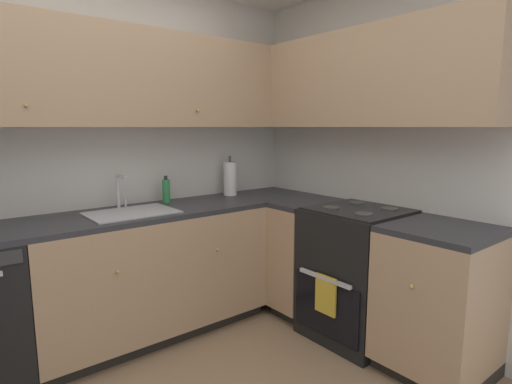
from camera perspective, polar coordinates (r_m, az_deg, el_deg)
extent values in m
cube|color=silver|center=(3.09, -24.25, 3.93)|extent=(3.74, 0.05, 2.51)
cube|color=silver|center=(2.98, 22.99, 3.86)|extent=(0.05, 3.20, 2.51)
cube|color=tan|center=(3.07, -14.21, -10.28)|extent=(1.62, 0.60, 0.79)
cube|color=black|center=(3.27, -14.13, -17.43)|extent=(1.62, 0.54, 0.09)
sphere|color=tan|center=(2.62, -18.62, -10.42)|extent=(0.02, 0.02, 0.02)
sphere|color=tan|center=(2.93, -5.32, -7.95)|extent=(0.02, 0.02, 0.02)
cube|color=#2D2D33|center=(2.96, -14.56, -2.74)|extent=(2.82, 0.60, 0.03)
cube|color=tan|center=(3.33, 7.10, -8.54)|extent=(0.60, 0.31, 0.79)
cube|color=black|center=(3.51, 7.31, -15.30)|extent=(0.54, 0.31, 0.09)
cube|color=tan|center=(2.74, 23.95, -13.20)|extent=(0.60, 0.57, 0.79)
cube|color=black|center=(2.95, 23.66, -20.97)|extent=(0.54, 0.57, 0.09)
sphere|color=tan|center=(2.43, 20.71, -12.12)|extent=(0.02, 0.02, 0.02)
cube|color=#2D2D33|center=(3.23, 7.24, -1.56)|extent=(0.60, 0.31, 0.03)
cube|color=#2D2D33|center=(2.62, 24.53, -4.81)|extent=(0.60, 0.57, 0.03)
cube|color=black|center=(3.06, 13.84, -10.87)|extent=(0.64, 0.62, 0.91)
cube|color=black|center=(2.89, 9.62, -15.50)|extent=(0.02, 0.55, 0.38)
cube|color=silver|center=(2.79, 9.43, -11.67)|extent=(0.02, 0.43, 0.02)
cube|color=black|center=(2.94, 14.17, -2.35)|extent=(0.59, 0.60, 0.01)
cube|color=black|center=(3.17, 17.55, -0.41)|extent=(0.03, 0.60, 0.15)
cylinder|color=#4C4C4C|center=(2.75, 14.67, -2.94)|extent=(0.11, 0.11, 0.01)
cylinder|color=#4C4C4C|center=(2.91, 10.37, -2.12)|extent=(0.11, 0.11, 0.01)
cylinder|color=#4C4C4C|center=(2.98, 17.91, -2.19)|extent=(0.11, 0.11, 0.01)
cylinder|color=#4C4C4C|center=(3.13, 13.75, -1.47)|extent=(0.11, 0.11, 0.01)
cube|color=gold|center=(2.82, 9.60, -13.85)|extent=(0.02, 0.17, 0.26)
cube|color=tan|center=(2.99, -19.30, 14.76)|extent=(2.50, 0.32, 0.65)
sphere|color=tan|center=(2.67, -29.18, 10.39)|extent=(0.02, 0.02, 0.02)
sphere|color=tan|center=(3.06, -8.05, 11.09)|extent=(0.02, 0.02, 0.02)
cube|color=tan|center=(3.12, 13.27, 14.76)|extent=(0.32, 2.07, 0.65)
cube|color=#B7B7BC|center=(2.88, -16.81, -2.74)|extent=(0.56, 0.40, 0.01)
cube|color=gray|center=(2.89, -16.77, -3.69)|extent=(0.52, 0.36, 0.09)
cube|color=#99999E|center=(2.89, -16.78, -3.43)|extent=(0.02, 0.35, 0.06)
cylinder|color=silver|center=(3.07, -18.53, 0.10)|extent=(0.02, 0.02, 0.24)
cylinder|color=silver|center=(2.99, -18.13, 2.02)|extent=(0.02, 0.15, 0.02)
cylinder|color=silver|center=(3.10, -17.58, -1.46)|extent=(0.02, 0.02, 0.06)
cylinder|color=#338C4C|center=(3.20, -12.31, 0.11)|extent=(0.06, 0.06, 0.18)
cylinder|color=#262626|center=(3.19, -12.37, 1.93)|extent=(0.03, 0.03, 0.03)
cylinder|color=white|center=(3.47, -3.61, 1.85)|extent=(0.11, 0.11, 0.28)
cylinder|color=#3F3F3F|center=(3.47, -3.61, 2.18)|extent=(0.02, 0.02, 0.34)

